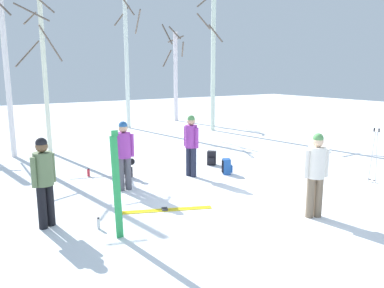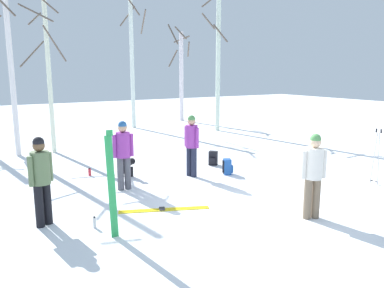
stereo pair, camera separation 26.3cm
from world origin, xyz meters
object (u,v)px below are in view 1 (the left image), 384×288
object	(u,v)px
water_bottle_0	(99,223)
ski_poles_0	(374,154)
backpack_0	(227,167)
birch_tree_4	(213,53)
birch_tree_2	(44,73)
person_1	(124,151)
person_3	(191,142)
ski_pair_lying_0	(167,210)
birch_tree_5	(175,73)
person_2	(316,170)
dog	(126,163)
birch_tree_1	(4,52)
ski_pair_planted_0	(117,186)
birch_tree_3	(127,61)
water_bottle_1	(89,173)
person_0	(44,177)
backpack_1	(212,158)

from	to	relation	value
water_bottle_0	ski_poles_0	bearing A→B (deg)	-7.69
backpack_0	birch_tree_4	world-z (taller)	birch_tree_4
water_bottle_0	birch_tree_2	size ratio (longest dim) A/B	0.04
person_1	person_3	size ratio (longest dim) A/B	1.00
ski_pair_lying_0	birch_tree_4	size ratio (longest dim) A/B	0.25
backpack_0	birch_tree_5	size ratio (longest dim) A/B	0.08
ski_pair_lying_0	birch_tree_2	bearing A→B (deg)	96.46
person_2	birch_tree_5	xyz separation A→B (m)	(5.22, 14.61, 1.81)
birch_tree_5	dog	bearing A→B (deg)	-126.51
birch_tree_4	backpack_0	bearing A→B (deg)	-122.49
birch_tree_1	ski_pair_planted_0	bearing A→B (deg)	-85.38
dog	ski_pair_planted_0	size ratio (longest dim) A/B	0.46
person_1	person_2	world-z (taller)	same
birch_tree_2	person_2	bearing A→B (deg)	-71.06
person_3	birch_tree_3	xyz separation A→B (m)	(2.18, 9.50, 2.39)
water_bottle_0	birch_tree_3	bearing A→B (deg)	64.40
backpack_0	dog	bearing A→B (deg)	152.88
water_bottle_0	water_bottle_1	distance (m)	3.76
person_1	birch_tree_1	bearing A→B (deg)	108.25
person_3	birch_tree_4	size ratio (longest dim) A/B	0.23
birch_tree_2	birch_tree_3	xyz separation A→B (m)	(4.85, 4.21, 0.53)
ski_pair_lying_0	birch_tree_5	world-z (taller)	birch_tree_5
person_3	dog	size ratio (longest dim) A/B	1.93
ski_poles_0	water_bottle_0	bearing A→B (deg)	172.31
birch_tree_4	birch_tree_2	bearing A→B (deg)	-171.45
birch_tree_5	ski_pair_planted_0	bearing A→B (deg)	-123.56
person_0	water_bottle_1	size ratio (longest dim) A/B	7.65
ski_poles_0	water_bottle_0	world-z (taller)	ski_poles_0
ski_pair_lying_0	ski_pair_planted_0	bearing A→B (deg)	-151.78
person_1	ski_pair_lying_0	size ratio (longest dim) A/B	0.93
ski_pair_planted_0	birch_tree_1	world-z (taller)	birch_tree_1
person_0	person_3	distance (m)	4.44
person_2	water_bottle_1	bearing A→B (deg)	118.40
backpack_0	ski_pair_planted_0	bearing A→B (deg)	-150.83
ski_pair_lying_0	backpack_1	xyz separation A→B (m)	(3.08, 2.72, 0.20)
water_bottle_0	water_bottle_1	size ratio (longest dim) A/B	1.00
person_3	backpack_1	xyz separation A→B (m)	(1.23, 0.75, -0.77)
ski_pair_planted_0	birch_tree_3	bearing A→B (deg)	66.12
person_1	ski_pair_lying_0	bearing A→B (deg)	-83.57
backpack_0	water_bottle_1	bearing A→B (deg)	151.35
backpack_1	water_bottle_1	bearing A→B (deg)	168.26
ski_pair_planted_0	person_2	bearing A→B (deg)	-17.62
person_3	birch_tree_4	xyz separation A→B (m)	(5.34, 6.49, 2.76)
person_3	water_bottle_1	size ratio (longest dim) A/B	7.65
backpack_1	birch_tree_1	xyz separation A→B (m)	(-5.10, 4.58, 3.29)
person_2	dog	xyz separation A→B (m)	(-2.03, 4.82, -0.59)
backpack_1	birch_tree_4	size ratio (longest dim) A/B	0.06
water_bottle_1	person_3	bearing A→B (deg)	-31.76
ski_pair_lying_0	birch_tree_3	size ratio (longest dim) A/B	0.27
birch_tree_4	backpack_1	bearing A→B (deg)	-125.58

